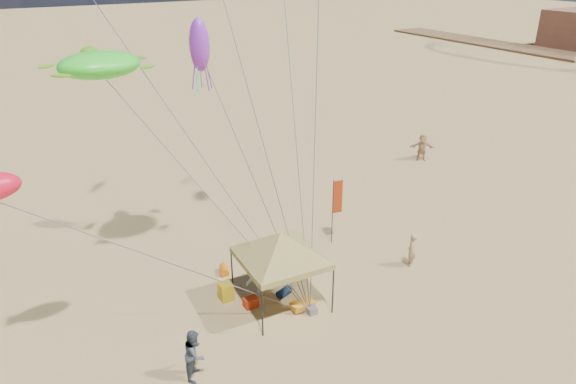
{
  "coord_description": "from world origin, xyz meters",
  "views": [
    {
      "loc": [
        -9.46,
        -13.13,
        12.49
      ],
      "look_at": [
        0.0,
        3.0,
        4.0
      ],
      "focal_mm": 32.85,
      "sensor_mm": 36.0,
      "label": 1
    }
  ],
  "objects_px": {
    "feather_flag": "(336,201)",
    "chair_green": "(295,267)",
    "beach_cart": "(303,305)",
    "person_far_c": "(422,147)",
    "person_near_c": "(258,273)",
    "cooler_red": "(251,302)",
    "person_near_a": "(411,250)",
    "person_near_b": "(195,354)",
    "canopy_tent": "(281,236)",
    "chair_yellow": "(226,292)",
    "cooler_blue": "(309,251)"
  },
  "relations": [
    {
      "from": "feather_flag",
      "to": "chair_green",
      "type": "distance_m",
      "value": 3.79
    },
    {
      "from": "beach_cart",
      "to": "person_far_c",
      "type": "relative_size",
      "value": 0.51
    },
    {
      "from": "person_near_c",
      "to": "person_far_c",
      "type": "distance_m",
      "value": 18.04
    },
    {
      "from": "cooler_red",
      "to": "person_near_a",
      "type": "bearing_deg",
      "value": -6.92
    },
    {
      "from": "person_near_a",
      "to": "person_near_b",
      "type": "height_order",
      "value": "person_near_b"
    },
    {
      "from": "canopy_tent",
      "to": "chair_yellow",
      "type": "distance_m",
      "value": 3.44
    },
    {
      "from": "beach_cart",
      "to": "person_far_c",
      "type": "height_order",
      "value": "person_far_c"
    },
    {
      "from": "canopy_tent",
      "to": "chair_yellow",
      "type": "bearing_deg",
      "value": 143.75
    },
    {
      "from": "cooler_blue",
      "to": "chair_yellow",
      "type": "distance_m",
      "value": 4.82
    },
    {
      "from": "person_near_a",
      "to": "person_near_b",
      "type": "bearing_deg",
      "value": -31.97
    },
    {
      "from": "person_near_b",
      "to": "canopy_tent",
      "type": "bearing_deg",
      "value": -29.42
    },
    {
      "from": "chair_yellow",
      "to": "canopy_tent",
      "type": "bearing_deg",
      "value": -36.25
    },
    {
      "from": "canopy_tent",
      "to": "feather_flag",
      "type": "distance_m",
      "value": 5.45
    },
    {
      "from": "beach_cart",
      "to": "person_near_b",
      "type": "distance_m",
      "value": 5.0
    },
    {
      "from": "person_near_c",
      "to": "person_far_c",
      "type": "relative_size",
      "value": 1.07
    },
    {
      "from": "canopy_tent",
      "to": "person_near_a",
      "type": "xyz_separation_m",
      "value": [
        6.21,
        -0.51,
        -2.22
      ]
    },
    {
      "from": "feather_flag",
      "to": "cooler_red",
      "type": "distance_m",
      "value": 6.52
    },
    {
      "from": "feather_flag",
      "to": "chair_green",
      "type": "bearing_deg",
      "value": -155.41
    },
    {
      "from": "chair_green",
      "to": "person_near_b",
      "type": "distance_m",
      "value": 6.8
    },
    {
      "from": "feather_flag",
      "to": "person_near_c",
      "type": "bearing_deg",
      "value": -159.78
    },
    {
      "from": "canopy_tent",
      "to": "person_far_c",
      "type": "distance_m",
      "value": 18.25
    },
    {
      "from": "cooler_red",
      "to": "feather_flag",
      "type": "bearing_deg",
      "value": 23.62
    },
    {
      "from": "person_near_a",
      "to": "person_far_c",
      "type": "bearing_deg",
      "value": -175.3
    },
    {
      "from": "cooler_blue",
      "to": "chair_green",
      "type": "distance_m",
      "value": 1.71
    },
    {
      "from": "beach_cart",
      "to": "person_near_a",
      "type": "height_order",
      "value": "person_near_a"
    },
    {
      "from": "person_near_a",
      "to": "person_near_b",
      "type": "distance_m",
      "value": 10.61
    },
    {
      "from": "person_near_b",
      "to": "person_near_c",
      "type": "height_order",
      "value": "person_near_c"
    },
    {
      "from": "canopy_tent",
      "to": "person_near_b",
      "type": "relative_size",
      "value": 3.3
    },
    {
      "from": "cooler_blue",
      "to": "person_far_c",
      "type": "relative_size",
      "value": 0.31
    },
    {
      "from": "person_near_a",
      "to": "person_far_c",
      "type": "height_order",
      "value": "person_far_c"
    },
    {
      "from": "beach_cart",
      "to": "person_near_a",
      "type": "bearing_deg",
      "value": 2.56
    },
    {
      "from": "canopy_tent",
      "to": "person_near_c",
      "type": "distance_m",
      "value": 2.34
    },
    {
      "from": "feather_flag",
      "to": "beach_cart",
      "type": "height_order",
      "value": "feather_flag"
    },
    {
      "from": "beach_cart",
      "to": "person_near_b",
      "type": "xyz_separation_m",
      "value": [
        -4.8,
        -1.22,
        0.69
      ]
    },
    {
      "from": "cooler_red",
      "to": "chair_yellow",
      "type": "distance_m",
      "value": 1.12
    },
    {
      "from": "cooler_red",
      "to": "person_far_c",
      "type": "distance_m",
      "value": 18.96
    },
    {
      "from": "chair_yellow",
      "to": "chair_green",
      "type": "bearing_deg",
      "value": 3.24
    },
    {
      "from": "person_far_c",
      "to": "beach_cart",
      "type": "bearing_deg",
      "value": -111.36
    },
    {
      "from": "beach_cart",
      "to": "person_near_c",
      "type": "distance_m",
      "value": 2.16
    },
    {
      "from": "chair_yellow",
      "to": "beach_cart",
      "type": "xyz_separation_m",
      "value": [
        2.27,
        -2.06,
        -0.15
      ]
    },
    {
      "from": "feather_flag",
      "to": "person_near_b",
      "type": "relative_size",
      "value": 1.82
    },
    {
      "from": "person_near_a",
      "to": "cooler_blue",
      "type": "bearing_deg",
      "value": -82.17
    },
    {
      "from": "beach_cart",
      "to": "person_near_b",
      "type": "height_order",
      "value": "person_near_b"
    },
    {
      "from": "person_near_a",
      "to": "feather_flag",
      "type": "bearing_deg",
      "value": -103.89
    },
    {
      "from": "canopy_tent",
      "to": "person_near_b",
      "type": "bearing_deg",
      "value": -155.1
    },
    {
      "from": "cooler_blue",
      "to": "person_near_c",
      "type": "relative_size",
      "value": 0.29
    },
    {
      "from": "chair_green",
      "to": "beach_cart",
      "type": "xyz_separation_m",
      "value": [
        -1.02,
        -2.25,
        -0.15
      ]
    },
    {
      "from": "canopy_tent",
      "to": "person_near_a",
      "type": "relative_size",
      "value": 3.75
    },
    {
      "from": "chair_yellow",
      "to": "beach_cart",
      "type": "bearing_deg",
      "value": -42.27
    },
    {
      "from": "cooler_blue",
      "to": "chair_green",
      "type": "xyz_separation_m",
      "value": [
        -1.37,
        -1.01,
        0.16
      ]
    }
  ]
}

